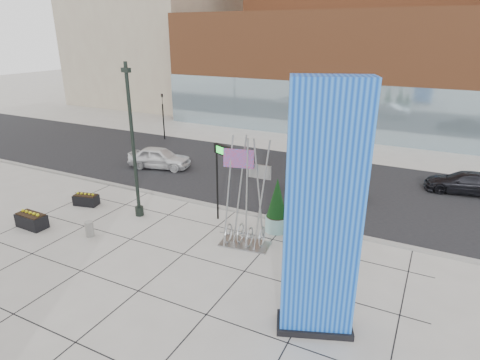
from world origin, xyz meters
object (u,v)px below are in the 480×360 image
at_px(overhead_street_sign, 229,156).
at_px(blue_pylon, 322,221).
at_px(public_art_sculpture, 245,218).
at_px(car_white_west, 159,158).
at_px(concrete_bollard, 90,229).
at_px(lamp_post, 134,157).
at_px(car_silver_mid, 327,185).

bearing_deg(overhead_street_sign, blue_pylon, -18.00).
xyz_separation_m(public_art_sculpture, car_white_west, (-10.37, 7.21, -0.60)).
height_order(overhead_street_sign, car_white_west, overhead_street_sign).
relative_size(concrete_bollard, overhead_street_sign, 0.18).
distance_m(public_art_sculpture, overhead_street_sign, 3.35).
distance_m(lamp_post, overhead_street_sign, 4.89).
bearing_deg(car_silver_mid, public_art_sculpture, 164.36).
height_order(lamp_post, car_silver_mid, lamp_post).
height_order(car_white_west, car_silver_mid, car_white_west).
distance_m(overhead_street_sign, car_white_west, 10.49).
distance_m(lamp_post, public_art_sculpture, 6.71).
bearing_deg(car_white_west, public_art_sculpture, -137.75).
bearing_deg(concrete_bollard, car_silver_mid, 48.73).
bearing_deg(car_silver_mid, overhead_street_sign, 145.20).
bearing_deg(overhead_street_sign, lamp_post, -137.19).
height_order(concrete_bollard, overhead_street_sign, overhead_street_sign).
xyz_separation_m(blue_pylon, car_white_west, (-14.82, 11.13, -3.18)).
distance_m(blue_pylon, lamp_post, 11.69).
height_order(public_art_sculpture, overhead_street_sign, public_art_sculpture).
bearing_deg(public_art_sculpture, car_silver_mid, 69.14).
xyz_separation_m(overhead_street_sign, car_silver_mid, (3.55, 5.57, -2.81)).
distance_m(concrete_bollard, car_silver_mid, 13.30).
relative_size(blue_pylon, lamp_post, 1.03).
height_order(public_art_sculpture, car_silver_mid, public_art_sculpture).
relative_size(lamp_post, concrete_bollard, 10.47).
relative_size(overhead_street_sign, car_silver_mid, 0.97).
bearing_deg(overhead_street_sign, concrete_bollard, -115.17).
xyz_separation_m(lamp_post, car_white_west, (-3.94, 6.91, -2.49)).
relative_size(lamp_post, car_white_west, 1.79).
xyz_separation_m(public_art_sculpture, overhead_street_sign, (-1.80, 1.82, 2.16)).
bearing_deg(blue_pylon, concrete_bollard, 152.52).
distance_m(public_art_sculpture, concrete_bollard, 7.54).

